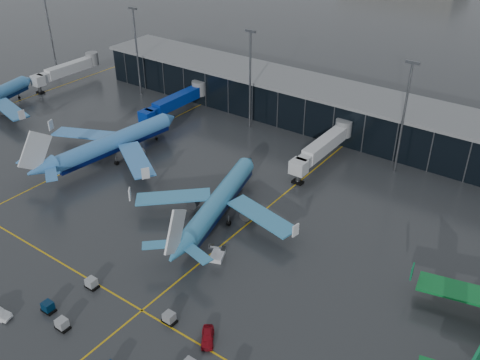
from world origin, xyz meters
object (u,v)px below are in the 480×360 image
Objects in this scene: mobile_airstair at (217,254)px; service_van_red at (208,337)px; airliner_arkefly at (113,133)px; airliner_klm_near at (219,190)px; baggage_carts at (132,338)px.

mobile_airstair reaches higher than service_van_red.
mobile_airstair is 19.02m from service_van_red.
airliner_arkefly is 35.19m from airliner_klm_near.
baggage_carts is 22.50m from mobile_airstair.
mobile_airstair is at bearing 87.93° from service_van_red.
mobile_airstair is 0.85× the size of service_van_red.
airliner_arkefly is 58.37m from baggage_carts.
baggage_carts is at bearing -107.35° from mobile_airstair.
baggage_carts is at bearing -35.09° from airliner_arkefly.
airliner_arkefly reaches higher than service_van_red.
airliner_klm_near is 1.20× the size of baggage_carts.
baggage_carts is 7.43× the size of service_van_red.
baggage_carts is at bearing -178.78° from service_van_red.
airliner_klm_near is 8.88× the size of service_van_red.
service_van_red is (18.03, -26.11, -5.36)m from airliner_klm_near.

